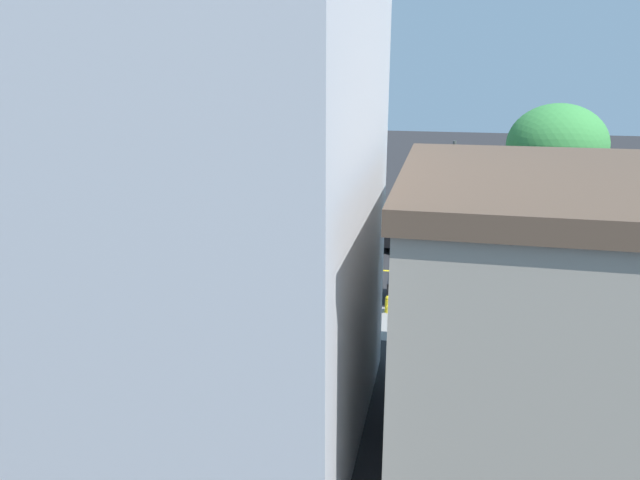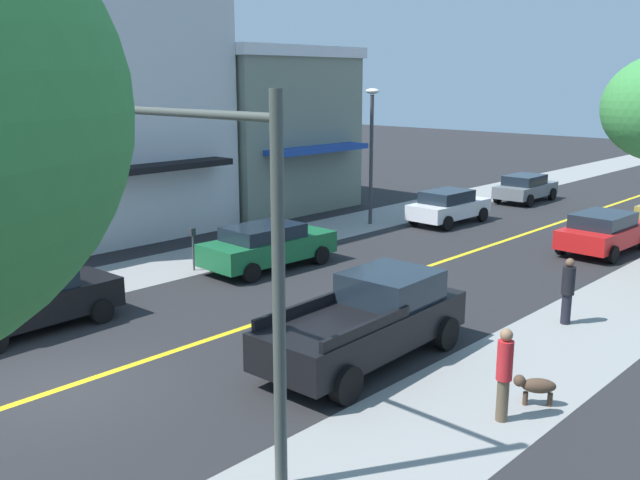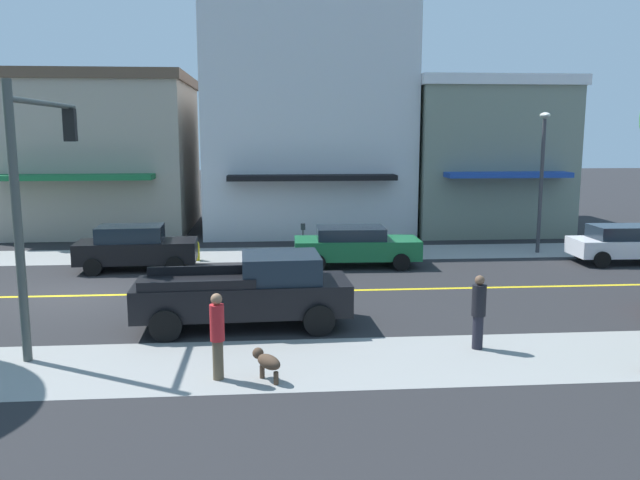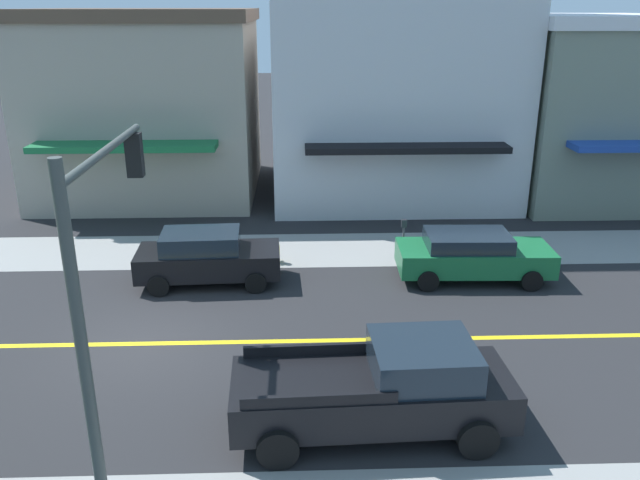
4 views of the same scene
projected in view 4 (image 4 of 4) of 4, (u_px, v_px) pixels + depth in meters
ground_plane at (142, 344)px, 16.44m from camera, size 140.00×140.00×0.00m
sidewalk_left at (184, 251)px, 22.61m from camera, size 3.31×126.00×0.01m
road_centerline_stripe at (142, 344)px, 16.44m from camera, size 0.20×126.00×0.00m
brick_apartment_block at (150, 103)px, 28.93m from camera, size 10.38×9.55×8.01m
corner_shop_building at (391, 19)px, 28.06m from camera, size 11.40×10.49×15.17m
tan_rowhouse at (584, 103)px, 29.62m from camera, size 12.22×7.92×7.77m
fire_hydrant at (276, 251)px, 21.53m from camera, size 0.44×0.24×0.78m
parking_meter at (404, 234)px, 21.48m from camera, size 0.12×0.18×1.45m
traffic_light_mast at (102, 257)px, 10.83m from camera, size 4.75×0.32×6.18m
black_sedan_left_curb at (207, 257)px, 19.80m from camera, size 2.17×4.43×1.66m
green_sedan_left_curb at (472, 255)px, 20.11m from camera, size 2.22×4.80×1.51m
black_pickup_truck at (381, 388)px, 12.84m from camera, size 2.47×5.65×1.92m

